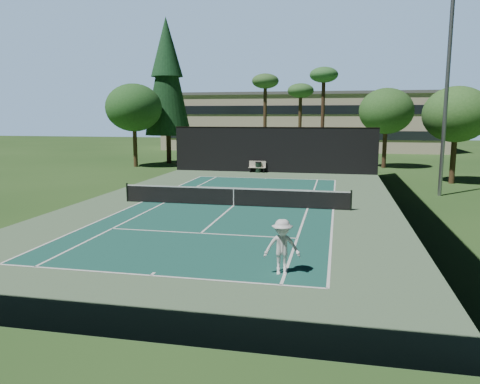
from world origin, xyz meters
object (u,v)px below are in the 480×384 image
(trash_bin, at_px, (258,167))
(tennis_ball_c, at_px, (273,200))
(park_bench, at_px, (257,166))
(tennis_net, at_px, (234,196))
(player, at_px, (282,247))
(tennis_ball_b, at_px, (206,195))
(tennis_ball_d, at_px, (157,191))

(trash_bin, bearing_deg, tennis_ball_c, -76.68)
(park_bench, relative_size, trash_bin, 1.59)
(tennis_net, bearing_deg, player, -69.72)
(tennis_ball_c, height_order, trash_bin, trash_bin)
(tennis_ball_c, height_order, park_bench, park_bench)
(tennis_ball_b, bearing_deg, park_bench, 85.35)
(tennis_ball_d, xyz_separation_m, trash_bin, (4.81, 11.95, 0.44))
(player, relative_size, park_bench, 1.19)
(tennis_net, height_order, player, player)
(tennis_ball_d, bearing_deg, trash_bin, 68.06)
(player, bearing_deg, trash_bin, 90.64)
(tennis_net, distance_m, park_bench, 15.83)
(player, relative_size, tennis_ball_b, 25.08)
(tennis_net, relative_size, tennis_ball_c, 205.45)
(tennis_ball_d, bearing_deg, tennis_net, -31.76)
(tennis_net, xyz_separation_m, tennis_ball_d, (-6.09, 3.77, -0.52))
(tennis_ball_b, height_order, trash_bin, trash_bin)
(tennis_net, bearing_deg, tennis_ball_b, 130.15)
(tennis_ball_d, height_order, trash_bin, trash_bin)
(tennis_ball_d, bearing_deg, tennis_ball_b, -13.80)
(tennis_ball_c, bearing_deg, player, -80.98)
(park_bench, bearing_deg, tennis_ball_d, -111.48)
(park_bench, distance_m, trash_bin, 0.12)
(player, bearing_deg, tennis_ball_d, 114.01)
(tennis_net, xyz_separation_m, tennis_ball_b, (-2.42, 2.87, -0.52))
(tennis_net, relative_size, tennis_ball_d, 172.76)
(tennis_net, xyz_separation_m, park_bench, (-1.37, 15.77, -0.01))
(tennis_ball_b, bearing_deg, player, -64.89)
(tennis_ball_b, height_order, tennis_ball_c, tennis_ball_b)
(tennis_net, relative_size, tennis_ball_b, 180.96)
(tennis_net, height_order, trash_bin, tennis_net)
(tennis_ball_d, bearing_deg, park_bench, 68.52)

